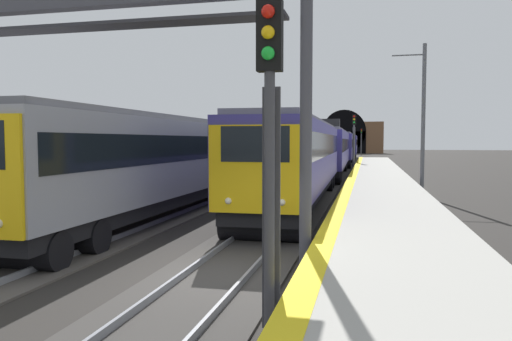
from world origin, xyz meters
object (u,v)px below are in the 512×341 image
at_px(train_adjacent_platform, 229,153).
at_px(railway_signal_near, 270,140).
at_px(railway_signal_mid, 354,137).
at_px(railway_signal_far, 361,139).
at_px(overhead_signal_gantry, 126,57).
at_px(catenary_mast_near, 423,119).
at_px(train_main_approaching, 336,148).

relative_size(train_adjacent_platform, railway_signal_near, 7.57).
xyz_separation_m(train_adjacent_platform, railway_signal_mid, (21.86, -6.91, 1.10)).
bearing_deg(railway_signal_mid, railway_signal_far, -180.00).
relative_size(overhead_signal_gantry, catenary_mast_near, 1.08).
height_order(railway_signal_near, overhead_signal_gantry, overhead_signal_gantry).
relative_size(railway_signal_near, overhead_signal_gantry, 0.57).
xyz_separation_m(railway_signal_mid, overhead_signal_gantry, (-39.38, 4.39, 1.72)).
bearing_deg(railway_signal_far, railway_signal_mid, 0.00).
relative_size(railway_signal_mid, railway_signal_far, 1.03).
xyz_separation_m(train_main_approaching, train_adjacent_platform, (-23.61, 5.04, 0.01)).
bearing_deg(railway_signal_near, train_adjacent_platform, -162.07).
bearing_deg(overhead_signal_gantry, railway_signal_far, -2.75).
bearing_deg(catenary_mast_near, railway_signal_near, 168.34).
relative_size(railway_signal_near, railway_signal_mid, 0.90).
relative_size(railway_signal_near, railway_signal_far, 0.93).
bearing_deg(railway_signal_mid, train_main_approaching, -133.03).
xyz_separation_m(railway_signal_near, railway_signal_far, (95.16, -0.00, 0.23)).
bearing_deg(railway_signal_near, train_main_approaching, -177.62).
height_order(railway_signal_mid, overhead_signal_gantry, overhead_signal_gantry).
xyz_separation_m(train_adjacent_platform, overhead_signal_gantry, (-17.51, -2.52, 2.82)).
xyz_separation_m(railway_signal_mid, catenary_mast_near, (-21.95, -4.39, 0.87)).
xyz_separation_m(train_main_approaching, overhead_signal_gantry, (-41.12, 2.52, 2.83)).
xyz_separation_m(train_adjacent_platform, railway_signal_far, (73.82, -6.91, 1.02)).
bearing_deg(train_adjacent_platform, catenary_mast_near, 89.85).
xyz_separation_m(train_adjacent_platform, railway_signal_near, (-21.34, -6.91, 0.79)).
distance_m(railway_signal_near, railway_signal_mid, 43.20).
height_order(train_adjacent_platform, catenary_mast_near, catenary_mast_near).
bearing_deg(train_adjacent_platform, train_main_approaching, 168.22).
height_order(train_main_approaching, railway_signal_near, railway_signal_near).
bearing_deg(overhead_signal_gantry, train_adjacent_platform, 8.19).
bearing_deg(train_adjacent_platform, railway_signal_far, 174.92).
relative_size(railway_signal_near, catenary_mast_near, 0.62).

